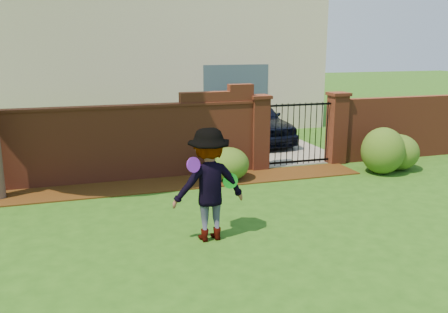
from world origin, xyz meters
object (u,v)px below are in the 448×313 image
object	(u,v)px
man	(209,185)
frisbee_green	(230,181)
frisbee_purple	(194,165)
car	(254,121)

from	to	relation	value
man	frisbee_green	xyz separation A→B (m)	(0.33, -0.06, 0.06)
frisbee_purple	frisbee_green	size ratio (longest dim) A/B	0.94
frisbee_purple	frisbee_green	distance (m)	0.72
man	frisbee_purple	bearing A→B (deg)	28.30
car	frisbee_purple	world-z (taller)	frisbee_purple
car	man	bearing A→B (deg)	-119.99
man	car	bearing A→B (deg)	-118.50
frisbee_green	man	bearing A→B (deg)	169.72
car	frisbee_green	xyz separation A→B (m)	(-3.13, -7.08, 0.28)
man	frisbee_purple	size ratio (longest dim) A/B	7.72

